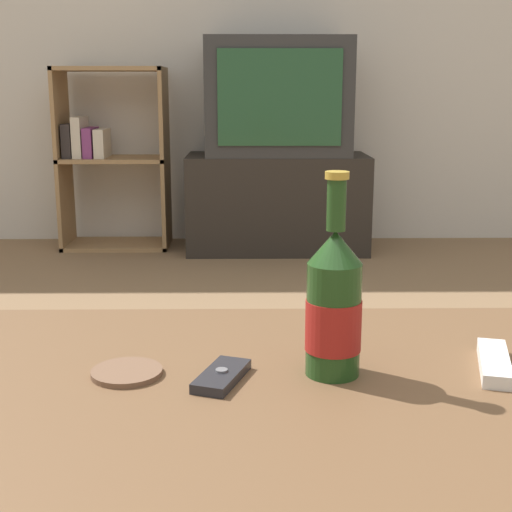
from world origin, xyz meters
The scene contains 8 objects.
coffee_table centered at (0.00, 0.00, 0.36)m, with size 1.18×0.81×0.41m.
tv_stand centered at (0.21, 2.73, 0.24)m, with size 0.90×0.43×0.48m.
television centered at (0.21, 2.73, 0.76)m, with size 0.70×0.44×0.56m.
bookshelf centered at (-0.65, 2.81, 0.48)m, with size 0.54×0.30×0.91m.
beer_bottle centered at (0.18, 0.10, 0.51)m, with size 0.08×0.08×0.29m.
cell_phone centered at (0.02, 0.08, 0.42)m, with size 0.08×0.12×0.02m.
remote_control centered at (0.41, 0.11, 0.42)m, with size 0.08×0.16×0.02m.
coaster centered at (-0.11, 0.10, 0.42)m, with size 0.10×0.10×0.01m.
Camera 1 is at (0.06, -0.84, 0.81)m, focal length 50.00 mm.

